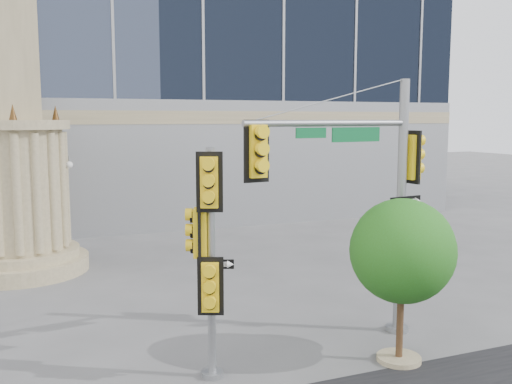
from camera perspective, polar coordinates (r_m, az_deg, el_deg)
name	(u,v)px	position (r m, az deg, el deg)	size (l,w,h in m)	color
ground	(299,341)	(13.74, 4.31, -14.65)	(120.00, 120.00, 0.00)	#545456
monument	(13,107)	(20.41, -23.12, 7.81)	(4.40, 4.40, 16.60)	gray
main_signal_pole	(366,180)	(13.16, 10.93, 1.15)	(4.69, 0.98, 6.05)	slate
secondary_signal_pole	(208,246)	(11.08, -4.82, -5.40)	(0.78, 0.76, 4.60)	slate
street_tree	(403,255)	(12.38, 14.52, -6.12)	(2.25, 2.20, 3.50)	gray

